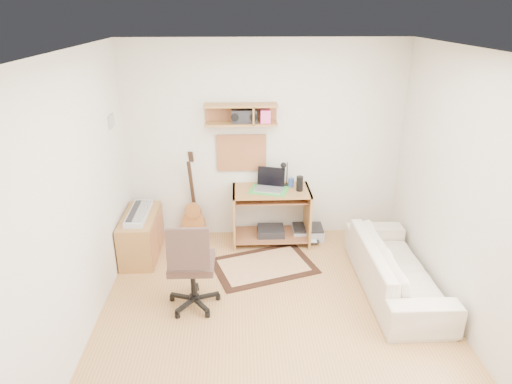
{
  "coord_description": "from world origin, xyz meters",
  "views": [
    {
      "loc": [
        -0.35,
        -3.58,
        2.93
      ],
      "look_at": [
        -0.15,
        1.05,
        1.0
      ],
      "focal_mm": 31.29,
      "sensor_mm": 36.0,
      "label": 1
    }
  ],
  "objects_px": {
    "task_chair": "(192,263)",
    "printer": "(308,232)",
    "desk": "(271,216)",
    "cabinet": "(141,235)",
    "sofa": "(397,260)"
  },
  "relations": [
    {
      "from": "task_chair",
      "to": "printer",
      "type": "distance_m",
      "value": 2.07
    },
    {
      "from": "desk",
      "to": "cabinet",
      "type": "xyz_separation_m",
      "value": [
        -1.66,
        -0.29,
        -0.1
      ]
    },
    {
      "from": "cabinet",
      "to": "printer",
      "type": "relative_size",
      "value": 2.17
    },
    {
      "from": "printer",
      "to": "sofa",
      "type": "distance_m",
      "value": 1.48
    },
    {
      "from": "sofa",
      "to": "task_chair",
      "type": "bearing_deg",
      "value": 95.65
    },
    {
      "from": "desk",
      "to": "sofa",
      "type": "relative_size",
      "value": 0.55
    },
    {
      "from": "task_chair",
      "to": "cabinet",
      "type": "xyz_separation_m",
      "value": [
        -0.75,
        1.08,
        -0.23
      ]
    },
    {
      "from": "task_chair",
      "to": "printer",
      "type": "xyz_separation_m",
      "value": [
        1.42,
        1.44,
        -0.42
      ]
    },
    {
      "from": "printer",
      "to": "sofa",
      "type": "bearing_deg",
      "value": -55.76
    },
    {
      "from": "task_chair",
      "to": "desk",
      "type": "bearing_deg",
      "value": 56.57
    },
    {
      "from": "desk",
      "to": "task_chair",
      "type": "relative_size",
      "value": 0.98
    },
    {
      "from": "printer",
      "to": "desk",
      "type": "bearing_deg",
      "value": -170.48
    },
    {
      "from": "printer",
      "to": "cabinet",
      "type": "bearing_deg",
      "value": -169.28
    },
    {
      "from": "sofa",
      "to": "desk",
      "type": "bearing_deg",
      "value": 48.68
    },
    {
      "from": "desk",
      "to": "cabinet",
      "type": "distance_m",
      "value": 1.69
    }
  ]
}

